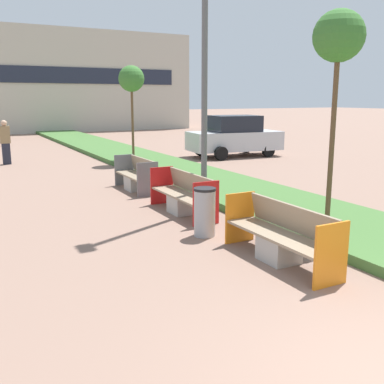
% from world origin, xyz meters
% --- Properties ---
extents(planter_grass_strip, '(2.80, 120.00, 0.18)m').
position_xyz_m(planter_grass_strip, '(3.20, 12.00, 0.09)').
color(planter_grass_strip, '#426B33').
rests_on(planter_grass_strip, ground).
extents(building_backdrop, '(21.48, 6.11, 7.81)m').
position_xyz_m(building_backdrop, '(4.00, 36.29, 3.91)').
color(building_backdrop, '#B2AD9E').
rests_on(building_backdrop, ground).
extents(bench_orange_frame, '(0.65, 2.35, 0.94)m').
position_xyz_m(bench_orange_frame, '(0.94, 3.58, 0.38)').
color(bench_orange_frame, '#ADA8A0').
rests_on(bench_orange_frame, ground).
extents(bench_red_frame, '(0.65, 2.31, 0.94)m').
position_xyz_m(bench_red_frame, '(0.94, 7.14, 0.37)').
color(bench_red_frame, '#ADA8A0').
rests_on(bench_red_frame, ground).
extents(bench_grey_frame, '(0.65, 1.93, 0.94)m').
position_xyz_m(bench_grey_frame, '(0.94, 10.16, 0.36)').
color(bench_grey_frame, '#ADA8A0').
rests_on(bench_grey_frame, ground).
extents(litter_bin, '(0.43, 0.43, 0.95)m').
position_xyz_m(litter_bin, '(0.51, 5.37, 0.48)').
color(litter_bin, '#9EA0A5').
rests_on(litter_bin, ground).
extents(street_lamp_post, '(0.24, 0.44, 8.17)m').
position_xyz_m(street_lamp_post, '(1.55, 7.25, 4.47)').
color(street_lamp_post, '#56595B').
rests_on(street_lamp_post, ground).
extents(sapling_tree_near, '(0.97, 0.97, 4.26)m').
position_xyz_m(sapling_tree_near, '(2.84, 4.48, 3.70)').
color(sapling_tree_near, brown).
rests_on(sapling_tree_near, ground).
extents(sapling_tree_far, '(1.04, 1.04, 3.91)m').
position_xyz_m(sapling_tree_far, '(2.84, 15.49, 3.34)').
color(sapling_tree_far, brown).
rests_on(sapling_tree_far, ground).
extents(pedestrian_walking, '(0.53, 0.24, 1.78)m').
position_xyz_m(pedestrian_walking, '(-1.85, 17.49, 0.91)').
color(pedestrian_walking, '#232633').
rests_on(pedestrian_walking, ground).
extents(parked_car_distant, '(4.37, 2.21, 1.86)m').
position_xyz_m(parked_car_distant, '(7.68, 15.29, 0.91)').
color(parked_car_distant, '#B7BABF').
rests_on(parked_car_distant, ground).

